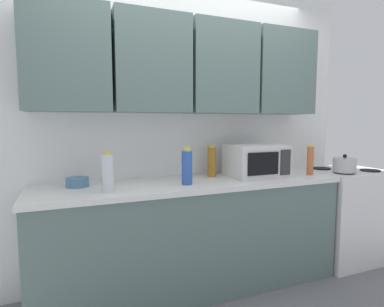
{
  "coord_description": "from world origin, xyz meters",
  "views": [
    {
      "loc": [
        -0.94,
        -2.6,
        1.38
      ],
      "look_at": [
        0.01,
        -0.25,
        1.12
      ],
      "focal_mm": 29.22,
      "sensor_mm": 36.0,
      "label": 1
    }
  ],
  "objects_px": {
    "bottle_spice_jar": "(310,160)",
    "bottle_clear_tall": "(108,173)",
    "bottle_amber_vinegar": "(212,162)",
    "bottle_blue_cleaner": "(187,167)",
    "microwave": "(256,161)",
    "bowl_ceramic_small": "(77,182)",
    "stove_range": "(343,214)",
    "kettle": "(344,165)"
  },
  "relations": [
    {
      "from": "bottle_spice_jar",
      "to": "bottle_clear_tall",
      "type": "xyz_separation_m",
      "value": [
        -1.78,
        -0.03,
        0.0
      ]
    },
    {
      "from": "bottle_amber_vinegar",
      "to": "bottle_blue_cleaner",
      "type": "bearing_deg",
      "value": -143.57
    },
    {
      "from": "bottle_amber_vinegar",
      "to": "bottle_clear_tall",
      "type": "distance_m",
      "value": 0.96
    },
    {
      "from": "bottle_blue_cleaner",
      "to": "microwave",
      "type": "bearing_deg",
      "value": 7.72
    },
    {
      "from": "microwave",
      "to": "bottle_blue_cleaner",
      "type": "distance_m",
      "value": 0.68
    },
    {
      "from": "microwave",
      "to": "bottle_spice_jar",
      "type": "relative_size",
      "value": 1.76
    },
    {
      "from": "bottle_amber_vinegar",
      "to": "bowl_ceramic_small",
      "type": "height_order",
      "value": "bottle_amber_vinegar"
    },
    {
      "from": "microwave",
      "to": "bowl_ceramic_small",
      "type": "relative_size",
      "value": 2.92
    },
    {
      "from": "bottle_clear_tall",
      "to": "microwave",
      "type": "bearing_deg",
      "value": 6.18
    },
    {
      "from": "bottle_spice_jar",
      "to": "stove_range",
      "type": "bearing_deg",
      "value": 10.15
    },
    {
      "from": "bottle_clear_tall",
      "to": "bowl_ceramic_small",
      "type": "relative_size",
      "value": 1.68
    },
    {
      "from": "bottle_amber_vinegar",
      "to": "stove_range",
      "type": "bearing_deg",
      "value": -6.4
    },
    {
      "from": "bottle_blue_cleaner",
      "to": "bowl_ceramic_small",
      "type": "distance_m",
      "value": 0.82
    },
    {
      "from": "bottle_spice_jar",
      "to": "bottle_amber_vinegar",
      "type": "xyz_separation_m",
      "value": [
        -0.86,
        0.25,
        0.0
      ]
    },
    {
      "from": "bottle_clear_tall",
      "to": "bowl_ceramic_small",
      "type": "bearing_deg",
      "value": 124.56
    },
    {
      "from": "stove_range",
      "to": "bottle_clear_tall",
      "type": "height_order",
      "value": "bottle_clear_tall"
    },
    {
      "from": "bottle_amber_vinegar",
      "to": "bottle_blue_cleaner",
      "type": "relative_size",
      "value": 0.95
    },
    {
      "from": "stove_range",
      "to": "bottle_spice_jar",
      "type": "xyz_separation_m",
      "value": [
        -0.54,
        -0.1,
        0.58
      ]
    },
    {
      "from": "bowl_ceramic_small",
      "to": "kettle",
      "type": "bearing_deg",
      "value": -6.98
    },
    {
      "from": "bottle_amber_vinegar",
      "to": "bowl_ceramic_small",
      "type": "relative_size",
      "value": 1.66
    },
    {
      "from": "microwave",
      "to": "bottle_spice_jar",
      "type": "distance_m",
      "value": 0.52
    },
    {
      "from": "kettle",
      "to": "bottle_blue_cleaner",
      "type": "height_order",
      "value": "bottle_blue_cleaner"
    },
    {
      "from": "stove_range",
      "to": "bottle_amber_vinegar",
      "type": "bearing_deg",
      "value": 173.6
    },
    {
      "from": "stove_range",
      "to": "bowl_ceramic_small",
      "type": "height_order",
      "value": "bowl_ceramic_small"
    },
    {
      "from": "stove_range",
      "to": "bottle_blue_cleaner",
      "type": "xyz_separation_m",
      "value": [
        -1.72,
        -0.08,
        0.58
      ]
    },
    {
      "from": "microwave",
      "to": "bottle_amber_vinegar",
      "type": "relative_size",
      "value": 1.76
    },
    {
      "from": "bowl_ceramic_small",
      "to": "bottle_amber_vinegar",
      "type": "bearing_deg",
      "value": 0.58
    },
    {
      "from": "kettle",
      "to": "bowl_ceramic_small",
      "type": "bearing_deg",
      "value": 173.02
    },
    {
      "from": "bottle_clear_tall",
      "to": "bowl_ceramic_small",
      "type": "distance_m",
      "value": 0.35
    },
    {
      "from": "stove_range",
      "to": "bowl_ceramic_small",
      "type": "relative_size",
      "value": 5.55
    },
    {
      "from": "stove_range",
      "to": "bottle_spice_jar",
      "type": "relative_size",
      "value": 3.34
    },
    {
      "from": "stove_range",
      "to": "bottle_amber_vinegar",
      "type": "distance_m",
      "value": 1.52
    },
    {
      "from": "bottle_clear_tall",
      "to": "bottle_amber_vinegar",
      "type": "bearing_deg",
      "value": 17.21
    },
    {
      "from": "stove_range",
      "to": "bottle_spice_jar",
      "type": "distance_m",
      "value": 0.8
    },
    {
      "from": "kettle",
      "to": "bottle_blue_cleaner",
      "type": "bearing_deg",
      "value": 177.83
    },
    {
      "from": "bottle_amber_vinegar",
      "to": "kettle",
      "type": "bearing_deg",
      "value": -13.59
    },
    {
      "from": "bottle_blue_cleaner",
      "to": "bottle_amber_vinegar",
      "type": "bearing_deg",
      "value": 36.43
    },
    {
      "from": "microwave",
      "to": "bowl_ceramic_small",
      "type": "distance_m",
      "value": 1.47
    },
    {
      "from": "stove_range",
      "to": "microwave",
      "type": "bearing_deg",
      "value": 179.42
    },
    {
      "from": "bottle_blue_cleaner",
      "to": "bowl_ceramic_small",
      "type": "xyz_separation_m",
      "value": [
        -0.78,
        0.23,
        -0.1
      ]
    },
    {
      "from": "bowl_ceramic_small",
      "to": "stove_range",
      "type": "bearing_deg",
      "value": -3.33
    },
    {
      "from": "bottle_amber_vinegar",
      "to": "bottle_spice_jar",
      "type": "bearing_deg",
      "value": -16.42
    }
  ]
}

